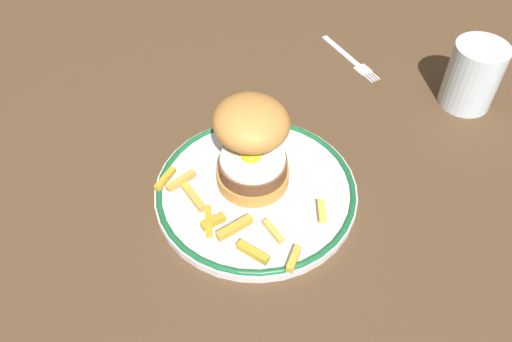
# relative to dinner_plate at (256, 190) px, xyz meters

# --- Properties ---
(ground_plane) EXTENTS (1.32, 1.06, 0.04)m
(ground_plane) POSITION_rel_dinner_plate_xyz_m (-0.04, 0.03, -0.03)
(ground_plane) COLOR #4F3722
(dinner_plate) EXTENTS (0.26, 0.26, 0.02)m
(dinner_plate) POSITION_rel_dinner_plate_xyz_m (0.00, 0.00, 0.00)
(dinner_plate) COLOR silver
(dinner_plate) RESTS_ON ground_plane
(burger) EXTENTS (0.12, 0.12, 0.11)m
(burger) POSITION_rel_dinner_plate_xyz_m (-0.01, 0.02, 0.06)
(burger) COLOR #BE8638
(burger) RESTS_ON dinner_plate
(fries_pile) EXTENTS (0.22, 0.23, 0.02)m
(fries_pile) POSITION_rel_dinner_plate_xyz_m (-0.03, -0.05, 0.01)
(fries_pile) COLOR gold
(fries_pile) RESTS_ON dinner_plate
(water_glass) EXTENTS (0.08, 0.08, 0.10)m
(water_glass) POSITION_rel_dinner_plate_xyz_m (0.29, 0.23, 0.04)
(water_glass) COLOR silver
(water_glass) RESTS_ON ground_plane
(fork) EXTENTS (0.10, 0.12, 0.00)m
(fork) POSITION_rel_dinner_plate_xyz_m (0.11, 0.31, -0.01)
(fork) COLOR silver
(fork) RESTS_ON ground_plane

